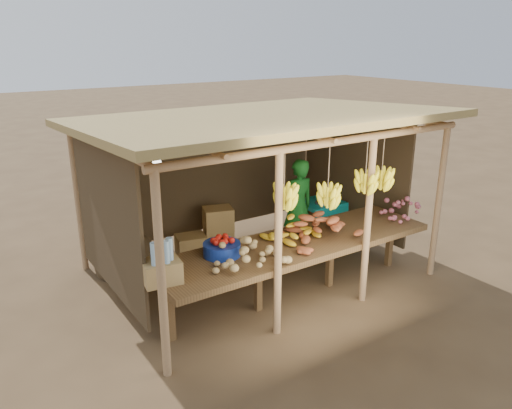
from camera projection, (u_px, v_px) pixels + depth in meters
ground at (256, 271)px, 7.47m from camera, size 60.00×60.00×0.00m
stall_structure at (259, 146)px, 6.84m from camera, size 4.70×3.50×2.43m
counter at (296, 246)px, 6.48m from camera, size 3.90×1.05×0.80m
potato_heap at (248, 251)px, 5.76m from camera, size 0.89×0.56×0.36m
sweet_potato_heap at (320, 225)px, 6.55m from camera, size 1.15×0.80×0.36m
onion_heap at (403, 205)px, 7.32m from camera, size 0.90×0.74×0.35m
banana_pile at (293, 226)px, 6.51m from camera, size 0.75×0.59×0.35m
tomato_basin at (222, 248)px, 6.04m from camera, size 0.46×0.46×0.24m
bottle_box at (161, 266)px, 5.35m from camera, size 0.44×0.37×0.50m
vendor at (298, 207)px, 7.90m from camera, size 0.58×0.39×1.55m
tarp_crate at (319, 219)px, 8.59m from camera, size 0.73×0.63×0.87m
carton_stack at (210, 235)px, 7.98m from camera, size 1.03×0.46×0.72m
burlap_sacks at (125, 255)px, 7.31m from camera, size 0.92×0.48×0.65m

